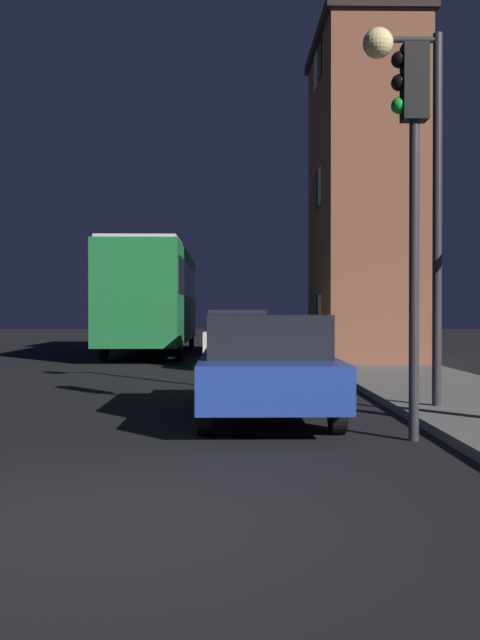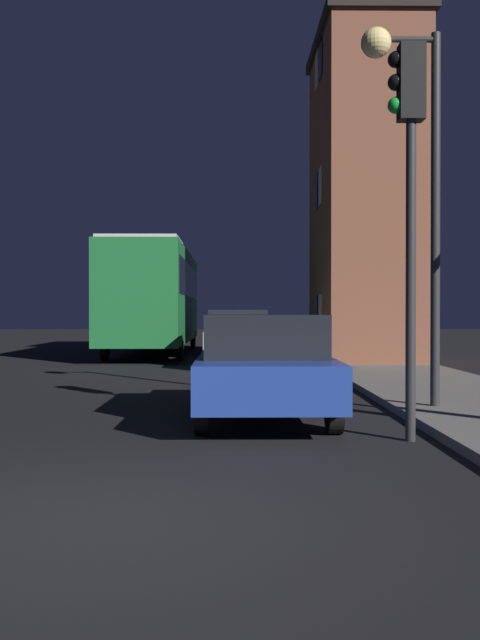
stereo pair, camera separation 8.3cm
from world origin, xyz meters
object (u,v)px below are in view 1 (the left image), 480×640
bus (154,292)px  car_far_lane (236,333)px  traffic_light (412,159)px  streetlamp (410,135)px  car_mid_lane (237,337)px  car_near_lane (265,363)px

bus → car_far_lane: bus is taller
traffic_light → streetlamp: bearing=76.3°
car_mid_lane → car_far_lane: 6.78m
streetlamp → traffic_light: 2.47m
traffic_light → car_mid_lane: traffic_light is taller
bus → traffic_light: bearing=-74.7°
car_far_lane → traffic_light: bearing=-84.3°
streetlamp → car_near_lane: 4.06m
bus → car_near_lane: bearing=-78.4°
traffic_light → car_far_lane: traffic_light is taller
car_near_lane → car_far_lane: size_ratio=1.14×
bus → car_far_lane: bearing=13.5°
car_near_lane → car_mid_lane: 9.97m
streetlamp → bus: streetlamp is taller
car_near_lane → car_mid_lane: car_mid_lane is taller
car_near_lane → car_far_lane: bearing=90.8°
bus → car_near_lane: (3.30, -16.01, -1.49)m
traffic_light → car_near_lane: (-1.64, 1.98, -2.57)m
streetlamp → traffic_light: size_ratio=1.21×
streetlamp → car_near_lane: (-2.19, -0.27, -3.41)m
bus → streetlamp: bearing=-70.8°
streetlamp → car_mid_lane: (-2.48, 9.70, -3.38)m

